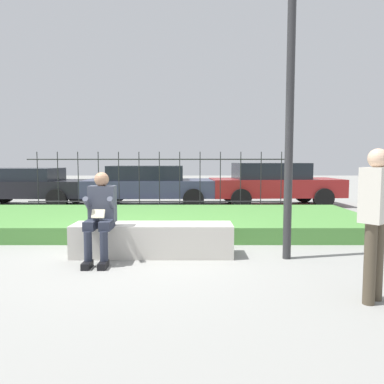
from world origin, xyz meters
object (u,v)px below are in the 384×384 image
object	(u,v)px
person_passerby	(374,213)
street_lamp	(289,74)
car_parked_left	(26,185)
person_seated_reader	(100,212)
stone_bench	(152,241)
car_parked_right	(272,183)
car_parked_center	(149,184)

from	to	relation	value
person_passerby	street_lamp	size ratio (longest dim) A/B	0.35
person_passerby	car_parked_left	bearing A→B (deg)	89.44
person_seated_reader	street_lamp	world-z (taller)	street_lamp
street_lamp	person_passerby	bearing A→B (deg)	-75.13
stone_bench	person_passerby	distance (m)	3.21
car_parked_left	street_lamp	distance (m)	9.56
stone_bench	street_lamp	world-z (taller)	street_lamp
car_parked_right	car_parked_left	size ratio (longest dim) A/B	1.02
street_lamp	car_parked_left	bearing A→B (deg)	136.04
car_parked_right	car_parked_left	bearing A→B (deg)	176.56
person_seated_reader	car_parked_right	distance (m)	7.79
person_seated_reader	car_parked_left	world-z (taller)	person_seated_reader
car_parked_left	person_seated_reader	bearing A→B (deg)	-56.88
car_parked_left	person_passerby	xyz separation A→B (m)	(7.18, -8.20, 0.27)
person_seated_reader	street_lamp	xyz separation A→B (m)	(2.74, 0.15, 2.00)
car_parked_right	stone_bench	bearing A→B (deg)	-120.94
car_parked_right	street_lamp	xyz separation A→B (m)	(-1.22, -6.56, 1.98)
stone_bench	person_seated_reader	size ratio (longest dim) A/B	1.89
street_lamp	car_parked_center	bearing A→B (deg)	113.08
car_parked_center	car_parked_left	world-z (taller)	car_parked_center
person_seated_reader	person_passerby	bearing A→B (deg)	-26.19
person_seated_reader	car_parked_center	size ratio (longest dim) A/B	0.30
person_seated_reader	car_parked_left	size ratio (longest dim) A/B	0.31
stone_bench	person_passerby	size ratio (longest dim) A/B	1.54
street_lamp	car_parked_right	bearing A→B (deg)	79.50
car_parked_right	person_passerby	xyz separation A→B (m)	(-0.76, -8.28, 0.21)
car_parked_left	street_lamp	size ratio (longest dim) A/B	0.92
person_seated_reader	person_passerby	size ratio (longest dim) A/B	0.82
stone_bench	street_lamp	distance (m)	3.22
car_parked_right	person_passerby	bearing A→B (deg)	-99.26
person_seated_reader	person_passerby	distance (m)	3.57
stone_bench	street_lamp	size ratio (longest dim) A/B	0.55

